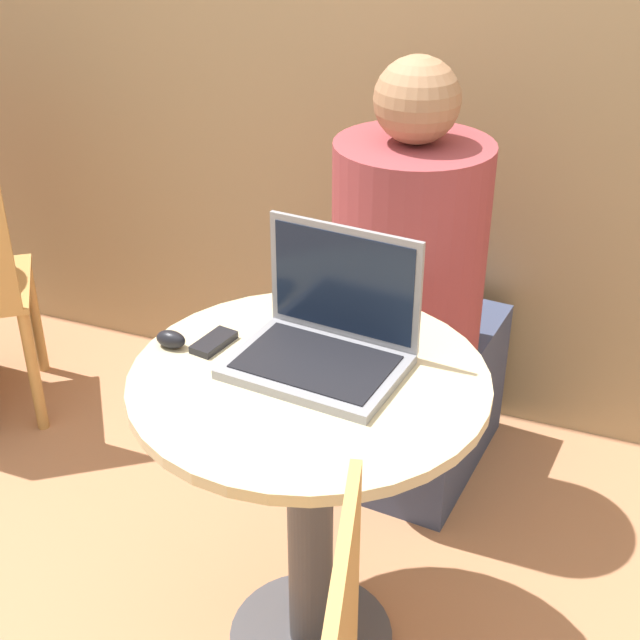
% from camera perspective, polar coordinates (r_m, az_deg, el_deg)
% --- Properties ---
extents(ground_plane, '(12.00, 12.00, 0.00)m').
position_cam_1_polar(ground_plane, '(2.26, -0.58, -19.70)').
color(ground_plane, tan).
extents(round_table, '(0.72, 0.72, 0.75)m').
position_cam_1_polar(round_table, '(1.89, -0.66, -9.16)').
color(round_table, '#4C4C51').
rests_on(round_table, ground_plane).
extents(laptop, '(0.36, 0.28, 0.27)m').
position_cam_1_polar(laptop, '(1.78, 0.37, -1.08)').
color(laptop, gray).
rests_on(laptop, round_table).
extents(cell_phone, '(0.07, 0.11, 0.02)m').
position_cam_1_polar(cell_phone, '(1.87, -6.81, -1.42)').
color(cell_phone, black).
rests_on(cell_phone, round_table).
extents(computer_mouse, '(0.07, 0.04, 0.04)m').
position_cam_1_polar(computer_mouse, '(1.87, -9.53, -1.22)').
color(computer_mouse, black).
rests_on(computer_mouse, round_table).
extents(person_seated, '(0.42, 0.62, 1.25)m').
position_cam_1_polar(person_seated, '(2.44, 6.01, -0.19)').
color(person_seated, '#3D4766').
rests_on(person_seated, ground_plane).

